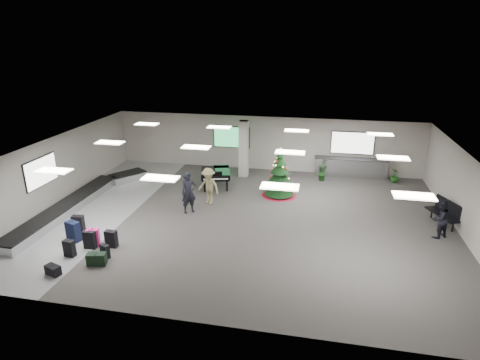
% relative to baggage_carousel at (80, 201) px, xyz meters
% --- Properties ---
extents(ground, '(18.00, 18.00, 0.00)m').
position_rel_baggage_carousel_xyz_m(ground, '(7.84, 0.08, -0.21)').
color(ground, '#3E3B38').
rests_on(ground, ground).
extents(room_envelope, '(18.02, 14.02, 3.21)m').
position_rel_baggage_carousel_xyz_m(room_envelope, '(7.46, 0.75, 2.12)').
color(room_envelope, '#ADA69E').
rests_on(room_envelope, ground).
extents(baggage_carousel, '(2.28, 9.71, 0.43)m').
position_rel_baggage_carousel_xyz_m(baggage_carousel, '(0.00, 0.00, 0.00)').
color(baggage_carousel, silver).
rests_on(baggage_carousel, ground).
extents(service_counter, '(4.05, 0.65, 1.08)m').
position_rel_baggage_carousel_xyz_m(service_counter, '(12.84, 6.73, 0.33)').
color(service_counter, silver).
rests_on(service_counter, ground).
extents(suitcase_0, '(0.44, 0.28, 0.66)m').
position_rel_baggage_carousel_xyz_m(suitcase_0, '(2.29, -4.35, 0.11)').
color(suitcase_0, black).
rests_on(suitcase_0, ground).
extents(suitcase_1, '(0.47, 0.26, 0.73)m').
position_rel_baggage_carousel_xyz_m(suitcase_1, '(2.70, -3.66, 0.14)').
color(suitcase_1, black).
rests_on(suitcase_1, ground).
extents(pink_suitcase, '(0.51, 0.38, 0.73)m').
position_rel_baggage_carousel_xyz_m(pink_suitcase, '(2.74, -3.48, 0.14)').
color(pink_suitcase, '#E81E7D').
rests_on(pink_suitcase, ground).
extents(suitcase_3, '(0.46, 0.27, 0.69)m').
position_rel_baggage_carousel_xyz_m(suitcase_3, '(3.45, -3.41, 0.12)').
color(suitcase_3, black).
rests_on(suitcase_3, ground).
extents(navy_suitcase, '(0.60, 0.46, 0.85)m').
position_rel_baggage_carousel_xyz_m(navy_suitcase, '(1.77, -3.28, 0.20)').
color(navy_suitcase, black).
rests_on(navy_suitcase, ground).
extents(green_duffel, '(0.71, 0.46, 0.46)m').
position_rel_baggage_carousel_xyz_m(green_duffel, '(3.56, -4.68, 0.00)').
color(green_duffel, black).
rests_on(green_duffel, ground).
extents(suitcase_7, '(0.40, 0.33, 0.54)m').
position_rel_baggage_carousel_xyz_m(suitcase_7, '(3.61, -4.18, 0.05)').
color(suitcase_7, black).
rests_on(suitcase_7, ground).
extents(suitcase_8, '(0.49, 0.31, 0.70)m').
position_rel_baggage_carousel_xyz_m(suitcase_8, '(1.46, -2.46, 0.13)').
color(suitcase_8, black).
rests_on(suitcase_8, ground).
extents(black_duffel, '(0.60, 0.45, 0.36)m').
position_rel_baggage_carousel_xyz_m(black_duffel, '(2.44, -5.56, -0.04)').
color(black_duffel, black).
rests_on(black_duffel, ground).
extents(christmas_tree, '(1.76, 1.76, 2.52)m').
position_rel_baggage_carousel_xyz_m(christmas_tree, '(9.16, 3.08, 0.65)').
color(christmas_tree, maroon).
rests_on(christmas_tree, ground).
extents(grand_piano, '(1.90, 2.21, 1.08)m').
position_rel_baggage_carousel_xyz_m(grand_piano, '(5.73, 3.57, 0.56)').
color(grand_piano, black).
rests_on(grand_piano, ground).
extents(bench, '(1.20, 1.77, 1.07)m').
position_rel_baggage_carousel_xyz_m(bench, '(16.45, 1.14, 0.39)').
color(bench, black).
rests_on(bench, ground).
extents(traveler_a, '(0.83, 0.79, 1.91)m').
position_rel_baggage_carousel_xyz_m(traveler_a, '(5.37, 0.22, 0.74)').
color(traveler_a, black).
rests_on(traveler_a, ground).
extents(traveler_b, '(1.30, 1.01, 1.77)m').
position_rel_baggage_carousel_xyz_m(traveler_b, '(5.97, 1.41, 0.67)').
color(traveler_b, '#908759').
rests_on(traveler_b, ground).
extents(traveler_bench, '(0.99, 0.94, 1.60)m').
position_rel_baggage_carousel_xyz_m(traveler_bench, '(15.86, -0.12, 0.59)').
color(traveler_bench, black).
rests_on(traveler_bench, ground).
extents(potted_plant_left, '(0.63, 0.60, 0.90)m').
position_rel_baggage_carousel_xyz_m(potted_plant_left, '(11.29, 5.71, 0.24)').
color(potted_plant_left, '#163812').
rests_on(potted_plant_left, ground).
extents(potted_plant_right, '(0.60, 0.60, 0.78)m').
position_rel_baggage_carousel_xyz_m(potted_plant_right, '(15.18, 6.20, 0.18)').
color(potted_plant_right, '#163812').
rests_on(potted_plant_right, ground).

